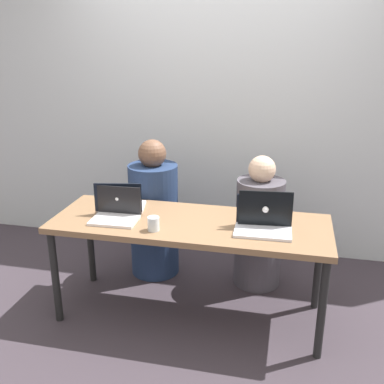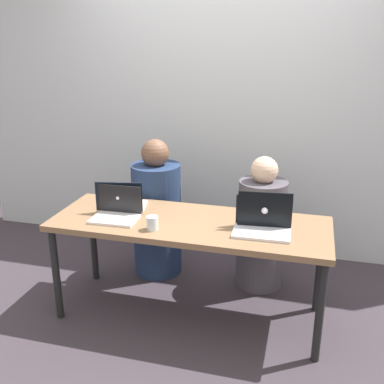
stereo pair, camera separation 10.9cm
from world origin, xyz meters
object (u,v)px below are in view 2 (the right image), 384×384
(person_on_right, at_px, (261,230))
(laptop_front_right, at_px, (262,225))
(laptop_front_left, at_px, (116,212))
(laptop_back_right, at_px, (264,217))
(water_glass_left, at_px, (152,224))
(person_on_left, at_px, (157,215))
(laptop_back_left, at_px, (122,203))

(person_on_right, relative_size, laptop_front_right, 2.90)
(laptop_front_left, xyz_separation_m, laptop_back_right, (0.95, 0.15, 0.01))
(water_glass_left, bearing_deg, laptop_front_right, 12.06)
(person_on_left, relative_size, laptop_front_left, 3.63)
(person_on_left, bearing_deg, water_glass_left, 101.06)
(laptop_back_left, height_order, water_glass_left, laptop_back_left)
(laptop_back_right, height_order, water_glass_left, laptop_back_right)
(laptop_front_right, relative_size, laptop_back_right, 1.00)
(person_on_right, height_order, laptop_back_right, person_on_right)
(laptop_back_left, bearing_deg, person_on_right, -165.64)
(person_on_left, xyz_separation_m, laptop_front_right, (0.89, -0.58, 0.25))
(person_on_left, relative_size, water_glass_left, 12.52)
(laptop_front_left, distance_m, laptop_back_left, 0.17)
(person_on_left, height_order, water_glass_left, person_on_left)
(person_on_right, xyz_separation_m, water_glass_left, (-0.60, -0.72, 0.28))
(person_on_right, relative_size, water_glass_left, 11.63)
(laptop_back_right, bearing_deg, person_on_left, -32.51)
(person_on_left, relative_size, laptop_front_right, 3.12)
(person_on_right, bearing_deg, laptop_front_left, 27.42)
(laptop_front_left, distance_m, water_glass_left, 0.31)
(person_on_left, distance_m, water_glass_left, 0.80)
(person_on_left, height_order, laptop_back_right, person_on_left)
(laptop_back_right, bearing_deg, water_glass_left, 16.53)
(person_on_left, height_order, laptop_front_left, person_on_left)
(person_on_right, bearing_deg, laptop_back_right, 90.61)
(laptop_front_right, relative_size, water_glass_left, 4.01)
(water_glass_left, bearing_deg, laptop_back_right, 22.04)
(laptop_front_left, height_order, laptop_back_left, laptop_back_left)
(person_on_right, distance_m, laptop_back_left, 1.07)
(person_on_left, bearing_deg, laptop_front_left, 77.51)
(person_on_right, height_order, laptop_front_right, person_on_right)
(laptop_front_right, bearing_deg, laptop_back_left, 170.29)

